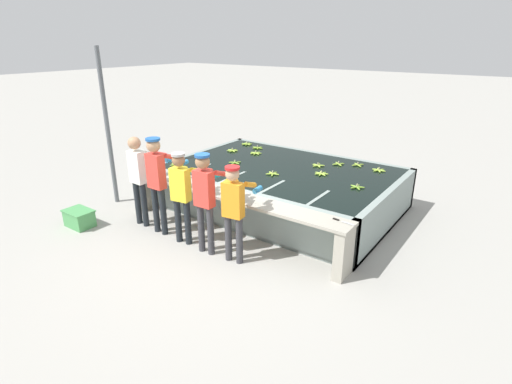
# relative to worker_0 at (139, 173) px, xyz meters

# --- Properties ---
(ground_plane) EXTENTS (80.00, 80.00, 0.00)m
(ground_plane) POSITION_rel_worker_0_xyz_m (1.65, 0.27, -1.03)
(ground_plane) COLOR #A3A099
(ground_plane) RESTS_ON ground
(wash_tank) EXTENTS (4.59, 3.10, 0.84)m
(wash_tank) POSITION_rel_worker_0_xyz_m (1.65, 2.26, -0.61)
(wash_tank) COLOR gray
(wash_tank) RESTS_ON ground
(work_ledge) EXTENTS (4.59, 0.45, 0.84)m
(work_ledge) POSITION_rel_worker_0_xyz_m (1.65, 0.50, -0.42)
(work_ledge) COLOR #A8A393
(work_ledge) RESTS_ON ground
(worker_0) EXTENTS (0.42, 0.72, 1.70)m
(worker_0) POSITION_rel_worker_0_xyz_m (0.00, 0.00, 0.00)
(worker_0) COLOR #1E2328
(worker_0) RESTS_ON ground
(worker_1) EXTENTS (0.41, 0.73, 1.76)m
(worker_1) POSITION_rel_worker_0_xyz_m (0.55, -0.04, 0.06)
(worker_1) COLOR #1E2328
(worker_1) RESTS_ON ground
(worker_2) EXTENTS (0.47, 0.74, 1.60)m
(worker_2) POSITION_rel_worker_0_xyz_m (1.16, -0.06, -0.06)
(worker_2) COLOR #1E2328
(worker_2) RESTS_ON ground
(worker_3) EXTENTS (0.42, 0.72, 1.69)m
(worker_3) POSITION_rel_worker_0_xyz_m (1.71, -0.09, 0.00)
(worker_3) COLOR #38383D
(worker_3) RESTS_ON ground
(worker_4) EXTENTS (0.47, 0.73, 1.58)m
(worker_4) POSITION_rel_worker_0_xyz_m (2.26, -0.05, -0.08)
(worker_4) COLOR #38383D
(worker_4) RESTS_ON ground
(banana_bunch_floating_0) EXTENTS (0.27, 0.28, 0.08)m
(banana_bunch_floating_0) POSITION_rel_worker_0_xyz_m (-0.25, 1.14, -0.17)
(banana_bunch_floating_0) COLOR #9EC642
(banana_bunch_floating_0) RESTS_ON wash_tank
(banana_bunch_floating_1) EXTENTS (0.28, 0.27, 0.08)m
(banana_bunch_floating_1) POSITION_rel_worker_0_xyz_m (-0.08, 3.41, -0.17)
(banana_bunch_floating_1) COLOR #8CB738
(banana_bunch_floating_1) RESTS_ON wash_tank
(banana_bunch_floating_2) EXTENTS (0.28, 0.27, 0.08)m
(banana_bunch_floating_2) POSITION_rel_worker_0_xyz_m (3.37, 2.06, -0.17)
(banana_bunch_floating_2) COLOR #75A333
(banana_bunch_floating_2) RESTS_ON wash_tank
(banana_bunch_floating_3) EXTENTS (0.24, 0.24, 0.08)m
(banana_bunch_floating_3) POSITION_rel_worker_0_xyz_m (2.51, 3.16, -0.17)
(banana_bunch_floating_3) COLOR #93BC3D
(banana_bunch_floating_3) RESTS_ON wash_tank
(banana_bunch_floating_4) EXTENTS (0.27, 0.27, 0.08)m
(banana_bunch_floating_4) POSITION_rel_worker_0_xyz_m (1.74, 1.81, -0.17)
(banana_bunch_floating_4) COLOR #93BC3D
(banana_bunch_floating_4) RESTS_ON wash_tank
(banana_bunch_floating_5) EXTENTS (0.24, 0.24, 0.08)m
(banana_bunch_floating_5) POSITION_rel_worker_0_xyz_m (2.87, 3.34, -0.17)
(banana_bunch_floating_5) COLOR #93BC3D
(banana_bunch_floating_5) RESTS_ON wash_tank
(banana_bunch_floating_6) EXTENTS (0.28, 0.27, 0.08)m
(banana_bunch_floating_6) POSITION_rel_worker_0_xyz_m (0.35, 3.26, -0.17)
(banana_bunch_floating_6) COLOR #7FAD33
(banana_bunch_floating_6) RESTS_ON wash_tank
(banana_bunch_floating_7) EXTENTS (0.28, 0.28, 0.08)m
(banana_bunch_floating_7) POSITION_rel_worker_0_xyz_m (0.60, 2.85, -0.17)
(banana_bunch_floating_7) COLOR #9EC642
(banana_bunch_floating_7) RESTS_ON wash_tank
(banana_bunch_floating_8) EXTENTS (0.28, 0.28, 0.08)m
(banana_bunch_floating_8) POSITION_rel_worker_0_xyz_m (0.01, 2.71, -0.17)
(banana_bunch_floating_8) COLOR #9EC642
(banana_bunch_floating_8) RESTS_ON wash_tank
(banana_bunch_floating_9) EXTENTS (0.28, 0.28, 0.08)m
(banana_bunch_floating_9) POSITION_rel_worker_0_xyz_m (2.51, 2.37, -0.17)
(banana_bunch_floating_9) COLOR #9EC642
(banana_bunch_floating_9) RESTS_ON wash_tank
(banana_bunch_floating_10) EXTENTS (0.28, 0.27, 0.08)m
(banana_bunch_floating_10) POSITION_rel_worker_0_xyz_m (0.68, 1.97, -0.17)
(banana_bunch_floating_10) COLOR #75A333
(banana_bunch_floating_10) RESTS_ON wash_tank
(banana_bunch_floating_11) EXTENTS (0.28, 0.26, 0.08)m
(banana_bunch_floating_11) POSITION_rel_worker_0_xyz_m (3.35, 3.24, -0.17)
(banana_bunch_floating_11) COLOR #9EC642
(banana_bunch_floating_11) RESTS_ON wash_tank
(banana_bunch_floating_12) EXTENTS (0.27, 0.27, 0.08)m
(banana_bunch_floating_12) POSITION_rel_worker_0_xyz_m (2.21, 2.82, -0.17)
(banana_bunch_floating_12) COLOR #9EC642
(banana_bunch_floating_12) RESTS_ON wash_tank
(knife_0) EXTENTS (0.21, 0.31, 0.02)m
(knife_0) POSITION_rel_worker_0_xyz_m (0.79, 0.51, -0.18)
(knife_0) COLOR silver
(knife_0) RESTS_ON work_ledge
(knife_1) EXTENTS (0.35, 0.07, 0.02)m
(knife_1) POSITION_rel_worker_0_xyz_m (3.71, 0.59, -0.18)
(knife_1) COLOR silver
(knife_1) RESTS_ON work_ledge
(crate) EXTENTS (0.55, 0.39, 0.32)m
(crate) POSITION_rel_worker_0_xyz_m (-0.90, -0.78, -0.86)
(crate) COLOR #4C9E56
(crate) RESTS_ON ground
(support_post_left) EXTENTS (0.09, 0.09, 3.20)m
(support_post_left) POSITION_rel_worker_0_xyz_m (-1.37, 0.39, 0.57)
(support_post_left) COLOR slate
(support_post_left) RESTS_ON ground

